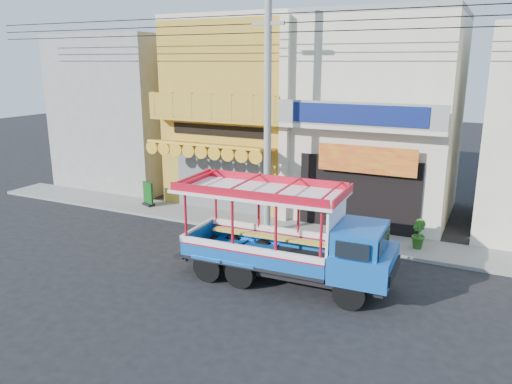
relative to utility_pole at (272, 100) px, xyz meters
The scene contains 11 objects.
ground 6.08m from the utility_pole, 75.53° to the right, with size 90.00×90.00×0.00m, color black.
sidewalk 5.09m from the utility_pole, 39.41° to the left, with size 30.00×2.00×0.12m, color slate.
shophouse_left 5.70m from the utility_pole, 124.03° to the left, with size 6.00×7.50×8.24m.
shophouse_right 5.54m from the utility_pole, 58.56° to the left, with size 6.00×6.75×8.24m.
party_pilaster 1.87m from the utility_pole, 95.46° to the left, with size 0.35×0.30×8.00m, color beige.
filler_building_left 11.25m from the utility_pole, 155.15° to the left, with size 6.00×6.00×7.60m, color gray.
utility_pole is the anchor object (origin of this frame).
songthaew_truck 5.72m from the utility_pole, 54.80° to the right, with size 6.44×2.34×2.97m.
green_sign 7.80m from the utility_pole, behind, with size 0.67×0.51×1.06m.
potted_plant_a 5.21m from the utility_pole, 17.86° to the left, with size 0.78×0.68×0.87m, color #2B631C.
potted_plant_b 6.88m from the utility_pole, ahead, with size 0.55×0.44×1.00m, color #2B631C.
Camera 1 is at (6.49, -12.96, 6.36)m, focal length 35.00 mm.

